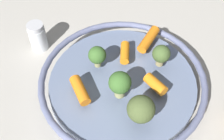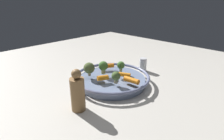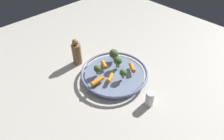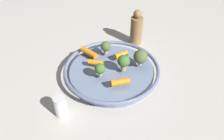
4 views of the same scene
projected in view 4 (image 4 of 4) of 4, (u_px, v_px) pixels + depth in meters
ground_plane at (112, 76)px, 0.84m from camera, size 1.86×1.86×0.00m
serving_bowl at (112, 71)px, 0.83m from camera, size 0.34×0.34×0.04m
baby_carrot_center at (120, 82)px, 0.74m from camera, size 0.06×0.05×0.02m
baby_carrot_left at (96, 62)px, 0.82m from camera, size 0.04×0.06×0.02m
baby_carrot_near_rim at (88, 53)px, 0.86m from camera, size 0.02×0.07×0.02m
baby_carrot_back at (121, 55)px, 0.85m from camera, size 0.05×0.04×0.02m
broccoli_floret_edge at (124, 62)px, 0.78m from camera, size 0.04×0.04×0.06m
broccoli_floret_large at (101, 69)px, 0.76m from camera, size 0.04×0.04×0.05m
broccoli_floret_mid at (141, 57)px, 0.80m from camera, size 0.05×0.05×0.06m
broccoli_floret_small at (106, 47)px, 0.85m from camera, size 0.04×0.04×0.05m
salt_shaker at (61, 106)px, 0.69m from camera, size 0.04×0.04×0.07m
pepper_mill at (136, 29)px, 0.96m from camera, size 0.05×0.05×0.15m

